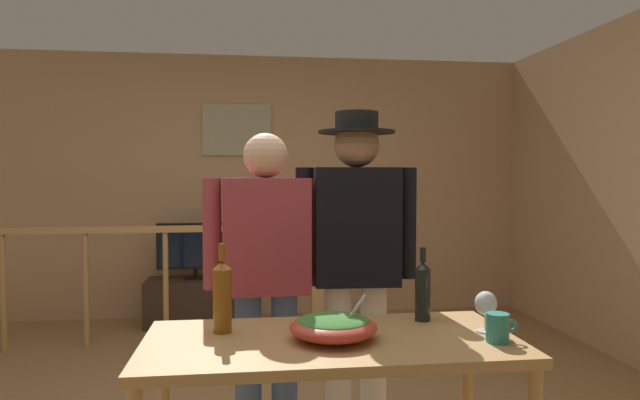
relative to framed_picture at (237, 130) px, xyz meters
The scene contains 14 objects.
back_wall 0.57m from the framed_picture, 28.49° to the left, with size 5.58×0.10×2.56m, color tan.
side_wall_right 3.48m from the framed_picture, 32.36° to the right, with size 0.10×4.07×2.56m, color tan.
framed_picture is the anchor object (origin of this frame).
stair_railing 1.55m from the framed_picture, 112.36° to the right, with size 3.20×0.10×1.02m.
tv_console 1.69m from the framed_picture, 142.94° to the right, with size 0.90×0.40×0.42m, color #38281E.
flat_screen_tv 1.21m from the framed_picture, 140.03° to the right, with size 0.69×0.12×0.52m.
serving_table 3.68m from the framed_picture, 83.21° to the right, with size 1.43×0.69×0.75m.
salad_bowl 3.66m from the framed_picture, 83.15° to the right, with size 0.34×0.34×0.17m.
wine_glass 3.75m from the framed_picture, 73.31° to the right, with size 0.09×0.09×0.16m.
wine_bottle_dark 3.50m from the framed_picture, 75.53° to the right, with size 0.07×0.07×0.32m.
wine_bottle_amber 3.47m from the framed_picture, 90.08° to the right, with size 0.07×0.07×0.36m.
mug_teal 3.89m from the framed_picture, 74.12° to the right, with size 0.12×0.09×0.11m.
person_standing_left 2.96m from the framed_picture, 86.22° to the right, with size 0.61×0.24×1.59m.
person_standing_right 3.00m from the framed_picture, 77.21° to the right, with size 0.61×0.39×1.70m.
Camera 1 is at (-0.02, -2.94, 1.37)m, focal length 31.66 mm.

